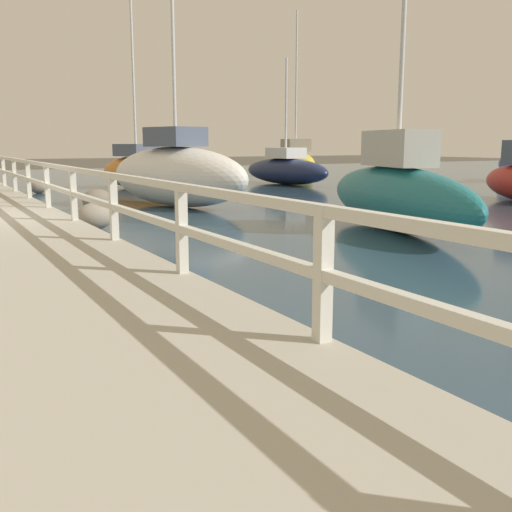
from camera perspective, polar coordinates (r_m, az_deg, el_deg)
railing at (r=12.14m, az=-18.29°, el=6.86°), size 0.10×32.50×0.93m
boulder_water_edge at (r=15.73m, az=-14.89°, el=5.18°), size 0.74×0.67×0.56m
boulder_far_strip at (r=21.95m, az=-19.99°, el=6.23°), size 0.62×0.56×0.46m
boulder_near_dock at (r=12.27m, az=-15.08°, el=3.68°), size 0.71×0.64×0.54m
sailboat_orange at (r=23.30m, az=-11.30°, el=8.06°), size 2.64×4.05×6.84m
sailboat_yellow at (r=31.18m, az=3.77°, el=8.99°), size 2.76×4.65×8.12m
sailboat_white at (r=16.37m, az=-7.60°, el=7.76°), size 3.09×5.44×8.03m
sailboat_teal at (r=11.96m, az=13.21°, el=5.94°), size 2.55×5.86×6.74m
sailboat_navy at (r=25.29m, az=2.83°, el=8.21°), size 1.94×5.33×5.09m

